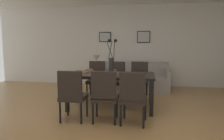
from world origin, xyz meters
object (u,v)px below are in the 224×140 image
object	(u,v)px
dining_chair_mid_right	(139,78)
sofa	(134,80)
bowl_far_left	(110,73)
dining_chair_far_right	(116,78)
bowl_far_right	(113,71)
dining_chair_far_left	(105,94)
framed_picture_center	(144,37)
dining_table	(111,78)
bowl_near_left	(84,73)
framed_picture_left	(105,37)
dining_chair_mid_left	(133,96)
bowl_near_right	(89,70)
table_lamp	(96,60)
dining_chair_near_left	(72,93)
side_table	(96,80)
centerpiece_vase	(111,61)
dining_chair_near_right	(97,77)

from	to	relation	value
dining_chair_mid_right	sofa	bearing A→B (deg)	100.84
bowl_far_left	dining_chair_mid_right	bearing A→B (deg)	62.64
dining_chair_far_right	bowl_far_right	distance (m)	0.69
dining_chair_far_left	framed_picture_center	bearing A→B (deg)	79.86
dining_table	bowl_near_left	xyz separation A→B (m)	(-0.54, -0.20, 0.12)
bowl_far_right	framed_picture_left	xyz separation A→B (m)	(-0.63, 2.34, 0.80)
dining_chair_mid_left	sofa	xyz separation A→B (m)	(-0.14, 2.76, -0.23)
dining_chair_mid_left	bowl_near_left	size ratio (longest dim) A/B	5.41
dining_chair_mid_left	bowl_near_left	bearing A→B (deg)	147.45
dining_table	dining_chair_far_right	size ratio (longest dim) A/B	1.96
dining_chair_mid_right	bowl_near_right	xyz separation A→B (m)	(-1.10, -0.68, 0.27)
dining_chair_mid_left	dining_table	bearing A→B (deg)	120.46
sofa	table_lamp	xyz separation A→B (m)	(-1.13, -0.07, 0.61)
dining_chair_near_left	side_table	bearing A→B (deg)	94.33
bowl_far_right	framed_picture_center	bearing A→B (deg)	74.97
bowl_near_right	bowl_far_right	world-z (taller)	same
dining_chair_far_right	centerpiece_vase	size ratio (longest dim) A/B	1.25
dining_chair_mid_right	dining_table	bearing A→B (deg)	-122.51
bowl_far_right	side_table	world-z (taller)	bowl_far_right
dining_chair_far_right	bowl_near_left	bearing A→B (deg)	-116.54
side_table	framed_picture_center	bearing A→B (deg)	27.66
table_lamp	framed_picture_center	bearing A→B (deg)	27.66
dining_chair_far_left	bowl_near_right	bearing A→B (deg)	118.20
dining_chair_near_left	dining_chair_far_left	world-z (taller)	same
dining_chair_far_right	side_table	bearing A→B (deg)	126.91
dining_chair_mid_left	table_lamp	world-z (taller)	table_lamp
sofa	table_lamp	distance (m)	1.29
bowl_near_left	table_lamp	bearing A→B (deg)	96.16
framed_picture_center	bowl_far_right	bearing A→B (deg)	-105.03
dining_chair_near_right	centerpiece_vase	size ratio (longest dim) A/B	1.25
dining_chair_far_right	bowl_far_left	xyz separation A→B (m)	(0.02, -1.04, 0.27)
dining_chair_near_right	bowl_near_right	size ratio (longest dim) A/B	5.41
dining_chair_near_right	dining_chair_far_left	size ratio (longest dim) A/B	1.00
bowl_near_right	framed_picture_center	size ratio (longest dim) A/B	0.41
dining_chair_mid_left	dining_chair_mid_right	xyz separation A→B (m)	(0.05, 1.76, 0.00)
bowl_far_right	side_table	size ratio (longest dim) A/B	0.33
bowl_near_right	framed_picture_left	world-z (taller)	framed_picture_left
dining_chair_mid_right	dining_chair_mid_left	bearing A→B (deg)	-91.50
sofa	bowl_near_left	bearing A→B (deg)	-113.61
centerpiece_vase	dining_chair_mid_left	bearing A→B (deg)	-59.62
dining_table	dining_chair_mid_right	size ratio (longest dim) A/B	1.96
dining_table	bowl_far_left	xyz separation A→B (m)	(0.00, -0.20, 0.12)
dining_chair_far_left	bowl_near_right	distance (m)	1.22
dining_chair_near_left	side_table	xyz separation A→B (m)	(-0.20, 2.69, -0.25)
dining_chair_near_right	framed_picture_center	distance (m)	2.29
bowl_far_left	dining_chair_near_right	bearing A→B (deg)	116.07
bowl_near_left	bowl_near_right	world-z (taller)	same
bowl_far_left	dining_chair_near_left	bearing A→B (deg)	-129.46
dining_chair_near_right	bowl_far_left	size ratio (longest dim) A/B	5.41
sofa	dining_chair_far_left	bearing A→B (deg)	-97.32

